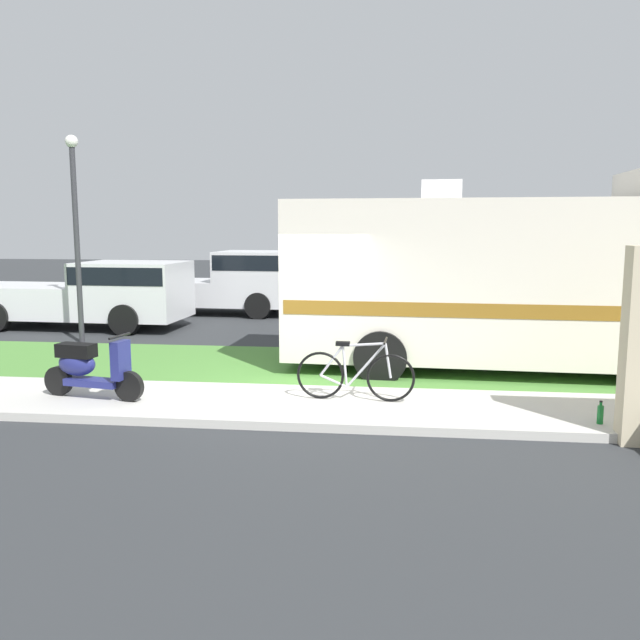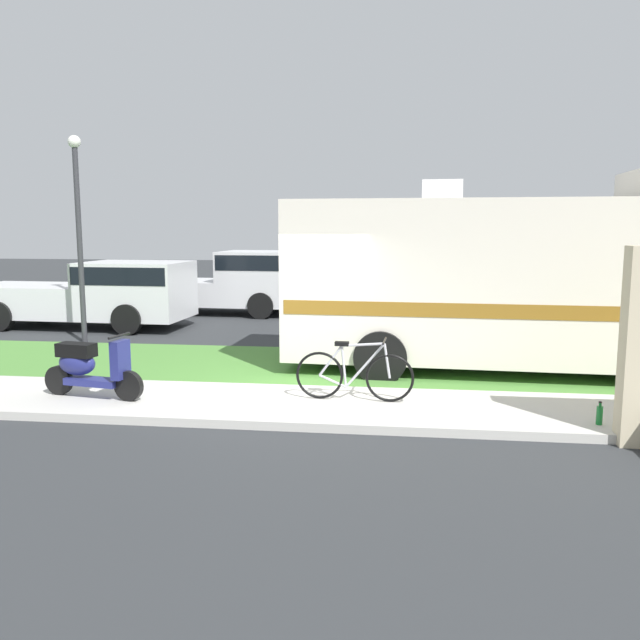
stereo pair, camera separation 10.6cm
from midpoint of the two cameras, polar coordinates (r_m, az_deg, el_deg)
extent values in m
plane|color=#2D3033|center=(10.59, -2.54, -6.08)|extent=(80.00, 80.00, 0.00)
cube|color=beige|center=(9.44, -3.79, -7.51)|extent=(24.00, 2.00, 0.12)
cube|color=#4C8438|center=(12.02, -1.32, -4.15)|extent=(24.00, 3.40, 0.08)
cube|color=silver|center=(12.01, 16.31, 3.46)|extent=(7.80, 2.93, 2.78)
cube|color=#8C601E|center=(12.05, 16.23, 1.49)|extent=(7.65, 2.94, 0.24)
cube|color=silver|center=(11.92, 11.00, 11.16)|extent=(0.73, 0.63, 0.36)
cylinder|color=black|center=(13.84, 25.39, -1.59)|extent=(0.91, 0.32, 0.90)
cylinder|color=black|center=(13.34, 6.44, -1.17)|extent=(0.91, 0.32, 0.90)
cylinder|color=black|center=(10.90, 5.65, -3.28)|extent=(0.91, 0.32, 0.90)
cylinder|color=black|center=(9.75, -16.25, -5.61)|extent=(0.45, 0.17, 0.44)
cylinder|color=black|center=(10.45, -21.78, -4.95)|extent=(0.45, 0.17, 0.44)
cube|color=navy|center=(10.09, -19.12, -5.17)|extent=(0.88, 0.42, 0.10)
cube|color=black|center=(10.15, -20.45, -2.49)|extent=(0.60, 0.35, 0.20)
ellipsoid|color=navy|center=(10.19, -20.39, -3.60)|extent=(0.64, 0.40, 0.36)
cube|color=navy|center=(9.74, -16.93, -3.37)|extent=(0.19, 0.34, 0.56)
cylinder|color=black|center=(9.67, -17.02, -1.34)|extent=(0.12, 0.50, 0.04)
sphere|color=white|center=(9.70, -16.98, -2.33)|extent=(0.12, 0.12, 0.12)
torus|color=black|center=(9.34, 6.50, -5.12)|extent=(0.70, 0.07, 0.70)
torus|color=black|center=(9.45, 0.28, -4.91)|extent=(0.70, 0.07, 0.70)
cylinder|color=silver|center=(9.32, 4.32, -4.03)|extent=(0.58, 0.06, 0.68)
cylinder|color=silver|center=(9.36, 2.45, -4.12)|extent=(0.10, 0.04, 0.61)
cylinder|color=silver|center=(9.27, 4.15, -2.19)|extent=(0.62, 0.06, 0.09)
cylinder|color=silver|center=(9.44, 1.45, -5.42)|extent=(0.40, 0.05, 0.19)
cylinder|color=silver|center=(9.37, 1.27, -3.61)|extent=(0.36, 0.05, 0.47)
cylinder|color=silver|center=(9.28, 6.27, -3.61)|extent=(0.12, 0.04, 0.51)
cube|color=black|center=(9.30, 2.27, -2.10)|extent=(0.20, 0.11, 0.06)
cylinder|color=black|center=(9.23, 6.05, -1.84)|extent=(0.05, 0.52, 0.03)
cube|color=silver|center=(17.28, -15.77, 2.56)|extent=(2.66, 2.11, 1.45)
cube|color=black|center=(17.25, -15.82, 3.97)|extent=(2.54, 2.13, 0.44)
cube|color=silver|center=(18.72, -23.72, 1.62)|extent=(3.24, 2.14, 0.82)
cylinder|color=black|center=(18.14, -13.82, 0.90)|extent=(0.77, 0.27, 0.76)
cylinder|color=black|center=(16.40, -16.48, 0.05)|extent=(0.77, 0.27, 0.76)
cylinder|color=black|center=(19.76, -23.04, 1.07)|extent=(0.77, 0.27, 0.76)
cylinder|color=black|center=(18.18, -26.30, 0.30)|extent=(0.77, 0.27, 0.76)
cube|color=silver|center=(19.45, -4.91, 3.69)|extent=(2.52, 2.08, 1.62)
cube|color=black|center=(19.41, -4.93, 5.18)|extent=(2.41, 2.10, 0.44)
cube|color=silver|center=(20.36, -12.23, 2.47)|extent=(3.06, 2.11, 0.72)
cylinder|color=black|center=(20.37, -3.68, 1.90)|extent=(0.77, 0.28, 0.76)
cylinder|color=black|center=(18.57, -5.08, 1.27)|extent=(0.77, 0.28, 0.76)
cylinder|color=black|center=(21.38, -12.12, 2.04)|extent=(0.77, 0.28, 0.76)
cylinder|color=black|center=(19.67, -14.19, 1.44)|extent=(0.77, 0.28, 0.76)
cylinder|color=#19722D|center=(9.04, 23.77, -7.72)|extent=(0.08, 0.08, 0.24)
cylinder|color=#19722D|center=(9.01, 23.82, -6.84)|extent=(0.04, 0.04, 0.05)
cylinder|color=black|center=(9.00, 23.83, -6.66)|extent=(0.04, 0.04, 0.02)
cylinder|color=#333338|center=(15.45, -20.27, 6.07)|extent=(0.12, 0.12, 4.34)
sphere|color=silver|center=(15.56, -20.70, 14.52)|extent=(0.28, 0.28, 0.28)
camera|label=1|loc=(0.05, -89.71, 0.04)|focal=36.22mm
camera|label=2|loc=(0.05, 90.29, -0.04)|focal=36.22mm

